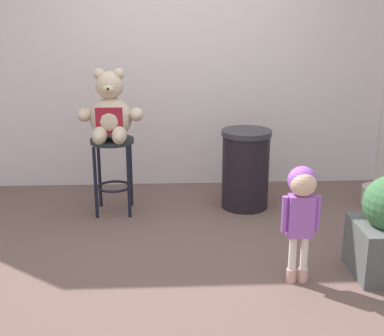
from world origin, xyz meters
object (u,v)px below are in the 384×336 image
at_px(child_walking, 302,200).
at_px(trash_bin, 245,169).
at_px(bar_stool_with_teddy, 113,160).
at_px(teddy_bear, 110,114).

xyz_separation_m(child_walking, trash_bin, (-0.16, 1.46, -0.23)).
height_order(bar_stool_with_teddy, trash_bin, trash_bin).
bearing_deg(bar_stool_with_teddy, teddy_bear, -90.00).
bearing_deg(child_walking, bar_stool_with_teddy, 171.26).
relative_size(teddy_bear, trash_bin, 0.84).
xyz_separation_m(bar_stool_with_teddy, child_walking, (1.40, -1.39, 0.10)).
bearing_deg(trash_bin, child_walking, -83.91).
distance_m(child_walking, trash_bin, 1.49).
bearing_deg(trash_bin, teddy_bear, -175.56).
xyz_separation_m(bar_stool_with_teddy, trash_bin, (1.24, 0.07, -0.13)).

